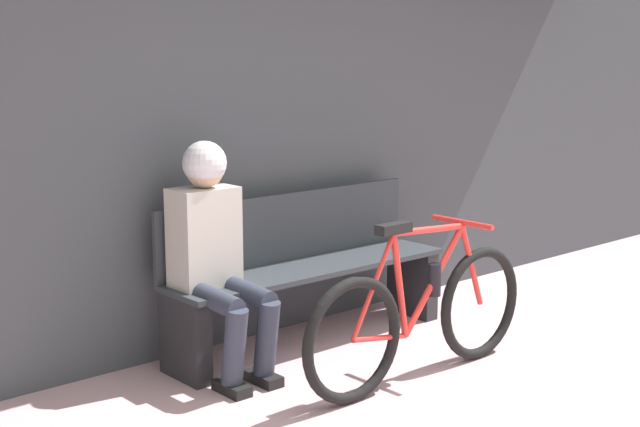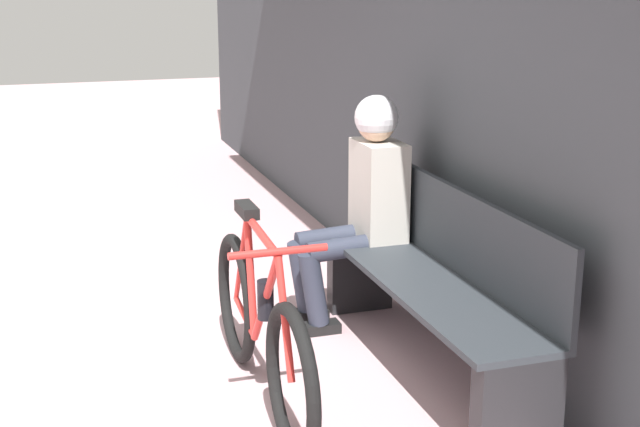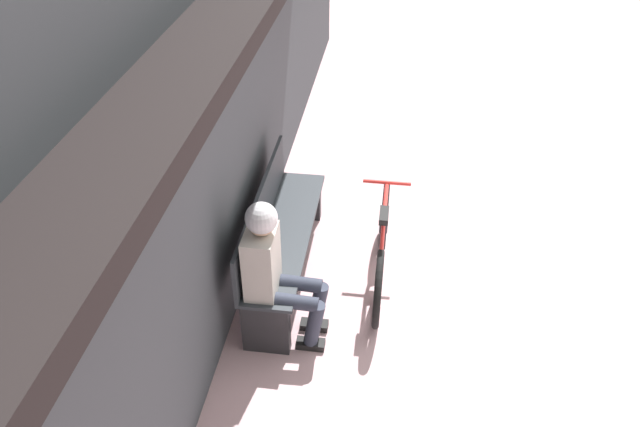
{
  "view_description": "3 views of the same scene",
  "coord_description": "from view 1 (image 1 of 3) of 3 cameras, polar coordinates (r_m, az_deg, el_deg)",
  "views": [
    {
      "loc": [
        -2.99,
        -1.73,
        1.7
      ],
      "look_at": [
        0.05,
        1.74,
        0.84
      ],
      "focal_mm": 50.0,
      "sensor_mm": 36.0,
      "label": 1
    },
    {
      "loc": [
        3.82,
        0.38,
        1.85
      ],
      "look_at": [
        0.11,
        1.59,
        0.79
      ],
      "focal_mm": 50.0,
      "sensor_mm": 36.0,
      "label": 2
    },
    {
      "loc": [
        -3.78,
        1.22,
        3.65
      ],
      "look_at": [
        0.31,
        1.77,
        0.65
      ],
      "focal_mm": 35.0,
      "sensor_mm": 36.0,
      "label": 3
    }
  ],
  "objects": [
    {
      "name": "person_seated",
      "position": [
        4.63,
        -6.8,
        -1.84
      ],
      "size": [
        0.34,
        0.59,
        1.23
      ],
      "color": "#2D3342",
      "rests_on": "ground_plane"
    },
    {
      "name": "park_bench_near",
      "position": [
        5.19,
        -1.0,
        -3.76
      ],
      "size": [
        1.82,
        0.42,
        0.87
      ],
      "color": "#2D3338",
      "rests_on": "ground_plane"
    },
    {
      "name": "storefront_wall",
      "position": [
        5.13,
        -5.62,
        10.07
      ],
      "size": [
        12.0,
        0.56,
        3.2
      ],
      "color": "#3D4247",
      "rests_on": "ground_plane"
    },
    {
      "name": "bicycle",
      "position": [
        4.65,
        6.49,
        -6.47
      ],
      "size": [
        1.6,
        0.4,
        0.85
      ],
      "color": "black",
      "rests_on": "ground_plane"
    }
  ]
}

